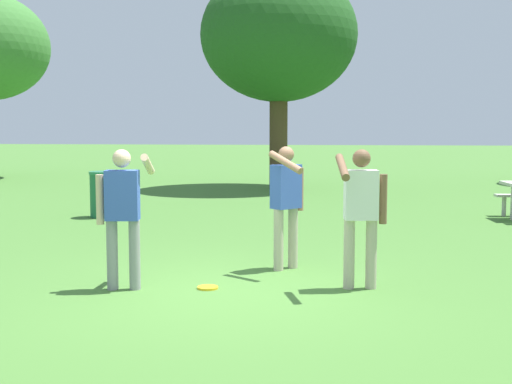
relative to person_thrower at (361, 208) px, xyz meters
The scene contains 7 objects.
ground_plane 1.87m from the person_thrower, 165.72° to the right, with size 120.00×120.00×0.00m, color #447530.
person_thrower is the anchor object (origin of this frame).
person_catcher 2.77m from the person_thrower, behind, with size 0.61×0.73×1.64m.
person_bystander 1.37m from the person_thrower, 132.88° to the left, with size 0.48×0.84×1.64m.
frisbee 2.03m from the person_thrower, behind, with size 0.25×0.25×0.03m, color yellow.
trash_can_beside_table 7.72m from the person_thrower, 131.14° to the left, with size 0.59×0.59×0.96m.
tree_slender_mid 13.43m from the person_thrower, 98.62° to the left, with size 4.70×4.70×6.61m.
Camera 1 is at (1.20, -7.59, 1.91)m, focal length 48.06 mm.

